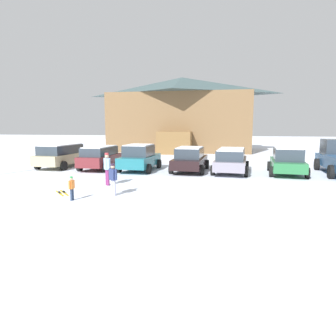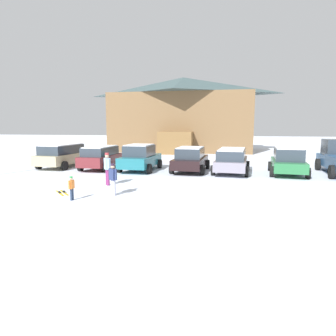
{
  "view_description": "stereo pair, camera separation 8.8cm",
  "coord_description": "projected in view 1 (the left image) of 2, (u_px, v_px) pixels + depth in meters",
  "views": [
    {
      "loc": [
        3.59,
        -8.64,
        3.04
      ],
      "look_at": [
        0.96,
        5.28,
        1.02
      ],
      "focal_mm": 32.0,
      "sensor_mm": 36.0,
      "label": 1
    },
    {
      "loc": [
        3.68,
        -8.63,
        3.04
      ],
      "look_at": [
        0.96,
        5.28,
        1.02
      ],
      "focal_mm": 32.0,
      "sensor_mm": 36.0,
      "label": 2
    }
  ],
  "objects": [
    {
      "name": "parked_black_sedan",
      "position": [
        190.0,
        159.0,
        19.92
      ],
      "size": [
        2.36,
        4.65,
        1.63
      ],
      "color": "black",
      "rests_on": "ground"
    },
    {
      "name": "parked_beige_suv",
      "position": [
        62.0,
        155.0,
        21.87
      ],
      "size": [
        2.41,
        4.66,
        1.69
      ],
      "color": "tan",
      "rests_on": "ground"
    },
    {
      "name": "pair_of_skis",
      "position": [
        62.0,
        193.0,
        13.54
      ],
      "size": [
        1.12,
        1.14,
        0.08
      ],
      "color": "gold",
      "rests_on": "ground"
    },
    {
      "name": "parked_maroon_van",
      "position": [
        100.0,
        157.0,
        20.93
      ],
      "size": [
        2.14,
        4.11,
        1.61
      ],
      "color": "maroon",
      "rests_on": "ground"
    },
    {
      "name": "parked_green_coupe",
      "position": [
        287.0,
        161.0,
        18.62
      ],
      "size": [
        2.48,
        4.27,
        1.7
      ],
      "color": "#286F3E",
      "rests_on": "ground"
    },
    {
      "name": "skier_adult_in_blue_parka",
      "position": [
        107.0,
        167.0,
        15.24
      ],
      "size": [
        0.44,
        0.51,
        1.67
      ],
      "color": "#7E2A64",
      "rests_on": "ground"
    },
    {
      "name": "skier_teen_in_navy_coat",
      "position": [
        113.0,
        178.0,
        13.01
      ],
      "size": [
        0.45,
        0.35,
        1.41
      ],
      "color": "#A7A9C7",
      "rests_on": "ground"
    },
    {
      "name": "ski_lodge",
      "position": [
        182.0,
        114.0,
        36.86
      ],
      "size": [
        16.88,
        11.61,
        8.83
      ],
      "color": "brown",
      "rests_on": "ground"
    },
    {
      "name": "parked_grey_wagon",
      "position": [
        231.0,
        160.0,
        19.33
      ],
      "size": [
        2.51,
        4.75,
        1.57
      ],
      "color": "gray",
      "rests_on": "ground"
    },
    {
      "name": "ground",
      "position": [
        108.0,
        222.0,
        9.5
      ],
      "size": [
        160.0,
        160.0,
        0.0
      ],
      "primitive_type": "plane",
      "color": "white"
    },
    {
      "name": "parked_teal_hatchback",
      "position": [
        140.0,
        158.0,
        20.29
      ],
      "size": [
        2.35,
        4.26,
        1.78
      ],
      "color": "#1F6B77",
      "rests_on": "ground"
    },
    {
      "name": "skier_child_in_orange_jacket",
      "position": [
        72.0,
        187.0,
        12.18
      ],
      "size": [
        0.16,
        0.37,
        0.99
      ],
      "color": "#2E3D59",
      "rests_on": "ground"
    }
  ]
}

